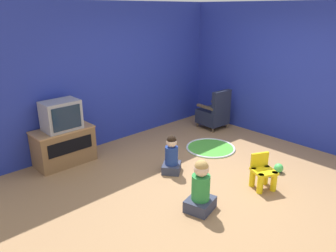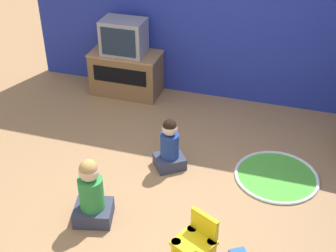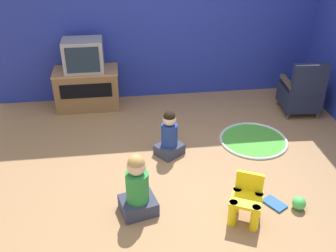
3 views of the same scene
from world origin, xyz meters
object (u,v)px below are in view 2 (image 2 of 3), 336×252
Objects in this scene: tv_cabinet at (126,72)px; television at (124,37)px; child_watching_left at (92,195)px; yellow_kid_chair at (195,247)px; child_watching_center at (170,147)px.

tv_cabinet is 1.68× the size of television.
child_watching_left is (0.63, -2.53, -0.01)m from tv_cabinet.
child_watching_center is at bearing 141.94° from yellow_kid_chair.
yellow_kid_chair is (1.73, -2.75, -0.65)m from television.
television is (0.00, -0.03, 0.54)m from tv_cabinet.
television is at bearing 90.03° from child_watching_left.
child_watching_center is at bearing -53.04° from television.
yellow_kid_chair is 1.13m from child_watching_left.
child_watching_left is at bearing -167.02° from yellow_kid_chair.
tv_cabinet is 0.55m from television.
child_watching_left is at bearing -75.93° from tv_cabinet.
yellow_kid_chair is 0.82× the size of child_watching_center.
television is at bearing 90.10° from child_watching_center.
television is 1.14× the size of yellow_kid_chair.
yellow_kid_chair is at bearing -57.83° from television.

